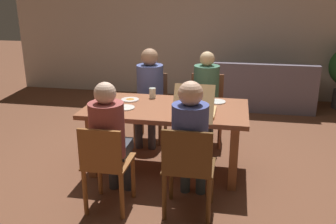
{
  "coord_description": "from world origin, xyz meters",
  "views": [
    {
      "loc": [
        0.73,
        -3.8,
        1.98
      ],
      "look_at": [
        0.0,
        0.1,
        0.66
      ],
      "focal_mm": 39.3,
      "sensor_mm": 36.0,
      "label": 1
    }
  ],
  "objects_px": {
    "chair_1": "(106,164)",
    "drinking_glass_1": "(103,101)",
    "chair_0": "(152,105)",
    "drinking_glass_2": "(153,93)",
    "plate_2": "(125,108)",
    "dining_table": "(166,116)",
    "chair_2": "(188,168)",
    "plate_0": "(130,99)",
    "drinking_glass_0": "(108,93)",
    "person_3": "(206,92)",
    "person_0": "(149,88)",
    "pizza_box_0": "(196,110)",
    "chair_3": "(206,104)",
    "couch": "(262,91)",
    "person_1": "(110,134)",
    "plate_1": "(216,102)",
    "person_2": "(191,136)"
  },
  "relations": [
    {
      "from": "person_1",
      "to": "chair_3",
      "type": "distance_m",
      "value": 1.9
    },
    {
      "from": "chair_3",
      "to": "pizza_box_0",
      "type": "distance_m",
      "value": 1.18
    },
    {
      "from": "chair_1",
      "to": "chair_0",
      "type": "bearing_deg",
      "value": 90.0
    },
    {
      "from": "pizza_box_0",
      "to": "plate_1",
      "type": "bearing_deg",
      "value": 69.13
    },
    {
      "from": "chair_1",
      "to": "plate_0",
      "type": "xyz_separation_m",
      "value": [
        -0.09,
        1.11,
        0.29
      ]
    },
    {
      "from": "plate_0",
      "to": "plate_2",
      "type": "xyz_separation_m",
      "value": [
        0.03,
        -0.31,
        -0.0
      ]
    },
    {
      "from": "person_0",
      "to": "dining_table",
      "type": "bearing_deg",
      "value": -64.06
    },
    {
      "from": "plate_1",
      "to": "chair_1",
      "type": "bearing_deg",
      "value": -126.81
    },
    {
      "from": "dining_table",
      "to": "chair_3",
      "type": "bearing_deg",
      "value": 68.74
    },
    {
      "from": "chair_3",
      "to": "plate_2",
      "type": "relative_size",
      "value": 4.25
    },
    {
      "from": "chair_1",
      "to": "drinking_glass_1",
      "type": "bearing_deg",
      "value": 110.73
    },
    {
      "from": "person_0",
      "to": "person_2",
      "type": "relative_size",
      "value": 1.01
    },
    {
      "from": "chair_0",
      "to": "person_1",
      "type": "height_order",
      "value": "person_1"
    },
    {
      "from": "person_3",
      "to": "drinking_glass_0",
      "type": "distance_m",
      "value": 1.27
    },
    {
      "from": "person_1",
      "to": "person_3",
      "type": "bearing_deg",
      "value": 64.95
    },
    {
      "from": "chair_2",
      "to": "plate_1",
      "type": "bearing_deg",
      "value": 81.91
    },
    {
      "from": "person_0",
      "to": "couch",
      "type": "distance_m",
      "value": 2.48
    },
    {
      "from": "person_3",
      "to": "dining_table",
      "type": "bearing_deg",
      "value": -114.7
    },
    {
      "from": "plate_0",
      "to": "plate_2",
      "type": "relative_size",
      "value": 0.97
    },
    {
      "from": "chair_2",
      "to": "pizza_box_0",
      "type": "xyz_separation_m",
      "value": [
        -0.02,
        0.7,
        0.31
      ]
    },
    {
      "from": "plate_2",
      "to": "drinking_glass_2",
      "type": "distance_m",
      "value": 0.5
    },
    {
      "from": "person_0",
      "to": "drinking_glass_1",
      "type": "bearing_deg",
      "value": -110.96
    },
    {
      "from": "chair_0",
      "to": "person_3",
      "type": "relative_size",
      "value": 0.72
    },
    {
      "from": "person_0",
      "to": "chair_3",
      "type": "height_order",
      "value": "person_0"
    },
    {
      "from": "chair_0",
      "to": "drinking_glass_2",
      "type": "relative_size",
      "value": 7.5
    },
    {
      "from": "person_2",
      "to": "drinking_glass_2",
      "type": "distance_m",
      "value": 1.23
    },
    {
      "from": "pizza_box_0",
      "to": "chair_2",
      "type": "bearing_deg",
      "value": -88.74
    },
    {
      "from": "plate_1",
      "to": "plate_0",
      "type": "bearing_deg",
      "value": -173.97
    },
    {
      "from": "drinking_glass_0",
      "to": "couch",
      "type": "xyz_separation_m",
      "value": [
        1.95,
        2.44,
        -0.52
      ]
    },
    {
      "from": "chair_0",
      "to": "pizza_box_0",
      "type": "xyz_separation_m",
      "value": [
        0.73,
        -1.11,
        0.33
      ]
    },
    {
      "from": "chair_0",
      "to": "drinking_glass_1",
      "type": "distance_m",
      "value": 1.09
    },
    {
      "from": "chair_1",
      "to": "person_1",
      "type": "distance_m",
      "value": 0.28
    },
    {
      "from": "plate_2",
      "to": "couch",
      "type": "relative_size",
      "value": 0.12
    },
    {
      "from": "dining_table",
      "to": "person_1",
      "type": "distance_m",
      "value": 0.89
    },
    {
      "from": "person_1",
      "to": "chair_3",
      "type": "height_order",
      "value": "person_1"
    },
    {
      "from": "drinking_glass_1",
      "to": "couch",
      "type": "relative_size",
      "value": 0.06
    },
    {
      "from": "plate_0",
      "to": "drinking_glass_0",
      "type": "relative_size",
      "value": 1.57
    },
    {
      "from": "chair_0",
      "to": "person_3",
      "type": "xyz_separation_m",
      "value": [
        0.75,
        -0.11,
        0.25
      ]
    },
    {
      "from": "chair_2",
      "to": "drinking_glass_2",
      "type": "relative_size",
      "value": 7.32
    },
    {
      "from": "drinking_glass_0",
      "to": "chair_3",
      "type": "bearing_deg",
      "value": 33.7
    },
    {
      "from": "chair_3",
      "to": "drinking_glass_2",
      "type": "bearing_deg",
      "value": -133.73
    },
    {
      "from": "plate_0",
      "to": "chair_1",
      "type": "bearing_deg",
      "value": -85.58
    },
    {
      "from": "dining_table",
      "to": "chair_2",
      "type": "distance_m",
      "value": 0.98
    },
    {
      "from": "drinking_glass_0",
      "to": "chair_1",
      "type": "bearing_deg",
      "value": -72.1
    },
    {
      "from": "plate_1",
      "to": "drinking_glass_0",
      "type": "bearing_deg",
      "value": -176.41
    },
    {
      "from": "person_2",
      "to": "couch",
      "type": "distance_m",
      "value": 3.52
    },
    {
      "from": "dining_table",
      "to": "drinking_glass_1",
      "type": "distance_m",
      "value": 0.73
    },
    {
      "from": "chair_1",
      "to": "couch",
      "type": "xyz_separation_m",
      "value": [
        1.58,
        3.58,
        -0.18
      ]
    },
    {
      "from": "person_1",
      "to": "plate_0",
      "type": "xyz_separation_m",
      "value": [
        -0.09,
        0.97,
        0.05
      ]
    },
    {
      "from": "person_1",
      "to": "person_3",
      "type": "height_order",
      "value": "person_3"
    }
  ]
}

